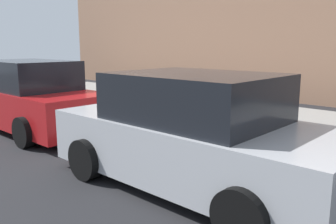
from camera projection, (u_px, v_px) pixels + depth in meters
The scene contains 13 objects.
ground_plane at pixel (122, 124), 9.24m from camera, with size 40.00×40.00×0.00m, color black.
sidewalk_curb at pixel (184, 109), 11.02m from camera, with size 18.00×5.00×0.14m, color gray.
suitcase_black_0 at pixel (277, 124), 7.04m from camera, with size 0.37×0.21×1.03m.
suitcase_maroon_1 at pixel (257, 124), 7.46m from camera, with size 0.45×0.26×0.79m.
suitcase_red_2 at pixel (238, 119), 7.82m from camera, with size 0.38×0.27×0.62m.
suitcase_silver_3 at pixel (220, 113), 8.12m from camera, with size 0.43×0.27×0.78m.
suitcase_olive_4 at pixel (201, 113), 8.43m from camera, with size 0.39×0.26×0.91m.
suitcase_teal_5 at pixel (187, 110), 8.78m from camera, with size 0.43×0.28×0.95m.
suitcase_navy_6 at pixel (169, 107), 9.03m from camera, with size 0.39×0.23×0.91m.
fire_hydrant at pixel (146, 99), 9.69m from camera, with size 0.39×0.21×0.85m.
bollard_post at pixel (130, 101), 9.94m from camera, with size 0.12×0.12×0.71m, color brown.
parked_car_silver_0 at pixel (195, 134), 5.09m from camera, with size 4.43×2.18×1.66m.
parked_car_red_1 at pixel (29, 98), 8.61m from camera, with size 4.81×2.04×1.69m.
Camera 1 is at (-7.06, 5.74, 2.03)m, focal length 37.54 mm.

